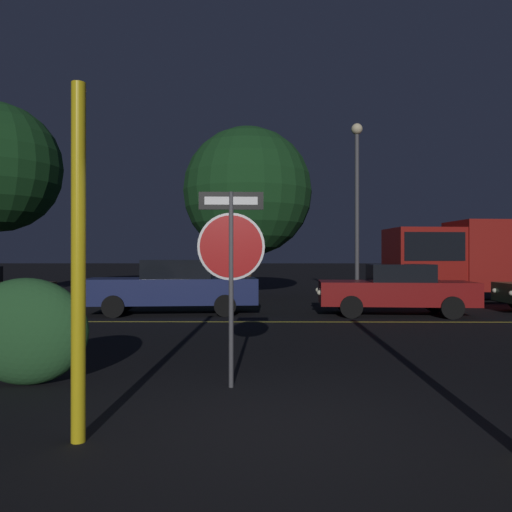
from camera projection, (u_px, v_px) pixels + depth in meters
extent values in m
plane|color=black|center=(279.00, 433.00, 4.58)|extent=(260.00, 260.00, 0.00)
cube|color=gold|center=(267.00, 322.00, 12.47)|extent=(39.93, 0.12, 0.01)
cylinder|color=#4C4C51|center=(231.00, 290.00, 6.20)|extent=(0.06, 0.06, 2.43)
cylinder|color=white|center=(231.00, 247.00, 6.20)|extent=(0.84, 0.04, 0.84)
cylinder|color=#B71414|center=(231.00, 247.00, 6.20)|extent=(0.78, 0.05, 0.78)
cube|color=black|center=(231.00, 201.00, 6.20)|extent=(0.81, 0.06, 0.22)
cube|color=white|center=(231.00, 201.00, 6.20)|extent=(0.66, 0.06, 0.10)
cylinder|color=yellow|center=(78.00, 262.00, 4.36)|extent=(0.13, 0.13, 3.15)
ellipsoid|color=#285B2D|center=(26.00, 331.00, 6.32)|extent=(1.60, 0.70, 1.36)
cylinder|color=black|center=(27.00, 301.00, 15.10)|extent=(0.60, 0.20, 0.60)
sphere|color=#F4EFCC|center=(53.00, 291.00, 14.77)|extent=(0.14, 0.14, 0.14)
sphere|color=#F4EFCC|center=(36.00, 294.00, 13.61)|extent=(0.14, 0.14, 0.14)
cube|color=navy|center=(172.00, 291.00, 14.26)|extent=(4.95, 2.14, 0.72)
cube|color=black|center=(177.00, 269.00, 14.27)|extent=(2.05, 1.63, 0.52)
cylinder|color=black|center=(113.00, 307.00, 13.32)|extent=(0.62, 0.26, 0.60)
cylinder|color=black|center=(124.00, 301.00, 14.94)|extent=(0.62, 0.26, 0.60)
cylinder|color=black|center=(225.00, 306.00, 13.58)|extent=(0.62, 0.26, 0.60)
cylinder|color=black|center=(224.00, 300.00, 15.20)|extent=(0.62, 0.26, 0.60)
sphere|color=#F4EFCC|center=(80.00, 291.00, 13.53)|extent=(0.14, 0.14, 0.14)
sphere|color=#F4EFCC|center=(90.00, 289.00, 14.58)|extent=(0.14, 0.14, 0.14)
cube|color=maroon|center=(395.00, 293.00, 13.96)|extent=(4.32, 2.07, 0.64)
cube|color=black|center=(400.00, 273.00, 13.95)|extent=(1.79, 1.63, 0.48)
cylinder|color=black|center=(351.00, 307.00, 13.22)|extent=(0.61, 0.24, 0.60)
cylinder|color=black|center=(345.00, 301.00, 14.91)|extent=(0.61, 0.24, 0.60)
cylinder|color=black|center=(452.00, 308.00, 13.00)|extent=(0.61, 0.24, 0.60)
cylinder|color=black|center=(434.00, 302.00, 14.69)|extent=(0.61, 0.24, 0.60)
sphere|color=#F4EFCC|center=(319.00, 293.00, 13.59)|extent=(0.14, 0.14, 0.14)
sphere|color=#F4EFCC|center=(318.00, 290.00, 14.68)|extent=(0.14, 0.14, 0.14)
sphere|color=#F4EFCC|center=(511.00, 293.00, 14.00)|extent=(0.14, 0.14, 0.14)
sphere|color=#F4EFCC|center=(495.00, 291.00, 15.10)|extent=(0.14, 0.14, 0.14)
cube|color=maroon|center=(423.00, 259.00, 18.35)|extent=(2.60, 2.25, 2.28)
cube|color=black|center=(423.00, 247.00, 18.35)|extent=(2.36, 2.27, 1.00)
cube|color=maroon|center=(506.00, 256.00, 18.59)|extent=(4.14, 2.51, 2.56)
cylinder|color=black|center=(437.00, 292.00, 17.31)|extent=(0.86, 0.35, 0.84)
cylinder|color=black|center=(413.00, 288.00, 19.39)|extent=(0.86, 0.35, 0.84)
cylinder|color=black|center=(508.00, 288.00, 19.69)|extent=(0.86, 0.35, 0.84)
cylinder|color=#4C4C51|center=(357.00, 218.00, 18.37)|extent=(0.16, 0.16, 6.15)
sphere|color=#F9E5B2|center=(357.00, 129.00, 18.38)|extent=(0.41, 0.41, 0.41)
cylinder|color=#422D1E|center=(248.00, 268.00, 20.20)|extent=(0.32, 0.32, 2.40)
sphere|color=#19471E|center=(248.00, 192.00, 20.21)|extent=(5.21, 5.21, 5.21)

